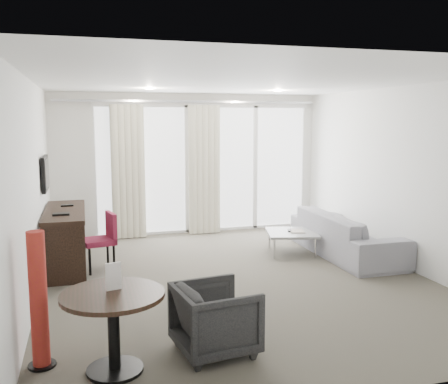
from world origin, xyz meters
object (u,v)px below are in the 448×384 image
object	(u,v)px
sofa	(346,234)
coffee_table	(292,242)
desk	(66,239)
desk_chair	(99,242)
rattan_chair_a	(231,198)
rattan_chair_b	(240,192)
round_table	(114,332)
tub_armchair	(215,319)
red_lamp	(39,300)

from	to	relation	value
sofa	coffee_table	bearing A→B (deg)	66.57
desk	desk_chair	xyz separation A→B (m)	(0.45, -0.29, -0.01)
desk_chair	rattan_chair_a	distance (m)	4.50
desk_chair	coffee_table	size ratio (longest dim) A/B	1.06
rattan_chair_b	desk	bearing A→B (deg)	-130.75
round_table	rattan_chair_b	bearing A→B (deg)	64.77
desk	tub_armchair	xyz separation A→B (m)	(1.39, -3.18, -0.10)
desk	tub_armchair	size ratio (longest dim) A/B	2.56
rattan_chair_a	rattan_chair_b	world-z (taller)	rattan_chair_b
sofa	rattan_chair_a	bearing A→B (deg)	12.80
round_table	sofa	xyz separation A→B (m)	(3.75, 2.79, -0.01)
desk	rattan_chair_b	world-z (taller)	desk
desk_chair	rattan_chair_a	size ratio (longest dim) A/B	1.01
coffee_table	round_table	bearing A→B (deg)	-133.55
rattan_chair_a	red_lamp	bearing A→B (deg)	-141.44
round_table	sofa	size ratio (longest dim) A/B	0.38
round_table	coffee_table	xyz separation A→B (m)	(2.97, 3.13, -0.17)
coffee_table	desk	bearing A→B (deg)	177.30
round_table	rattan_chair_b	world-z (taller)	rattan_chair_b
desk	sofa	distance (m)	4.26
sofa	tub_armchair	bearing A→B (deg)	133.31
round_table	rattan_chair_a	size ratio (longest dim) A/B	1.06
round_table	coffee_table	world-z (taller)	round_table
coffee_table	rattan_chair_b	bearing A→B (deg)	84.21
rattan_chair_a	rattan_chair_b	xyz separation A→B (m)	(0.45, 0.79, 0.00)
rattan_chair_a	tub_armchair	bearing A→B (deg)	-129.29
desk	tub_armchair	world-z (taller)	desk
desk	tub_armchair	bearing A→B (deg)	-66.35
tub_armchair	coffee_table	bearing A→B (deg)	-42.35
tub_armchair	coffee_table	xyz separation A→B (m)	(2.06, 3.01, -0.14)
red_lamp	coffee_table	xyz separation A→B (m)	(3.58, 2.87, -0.42)
desk	red_lamp	size ratio (longest dim) A/B	1.50
desk_chair	rattan_chair_b	world-z (taller)	desk_chair
tub_armchair	sofa	world-z (taller)	sofa
sofa	desk	bearing A→B (deg)	83.25
desk_chair	round_table	xyz separation A→B (m)	(0.03, -3.00, -0.07)
rattan_chair_a	rattan_chair_b	bearing A→B (deg)	38.99
sofa	rattan_chair_b	bearing A→B (deg)	4.78
desk_chair	rattan_chair_b	bearing A→B (deg)	38.68
round_table	tub_armchair	size ratio (longest dim) A/B	1.24
red_lamp	rattan_chair_b	xyz separation A→B (m)	(3.99, 6.92, -0.19)
desk	red_lamp	bearing A→B (deg)	-92.37
coffee_table	rattan_chair_b	distance (m)	4.09
desk_chair	sofa	xyz separation A→B (m)	(3.78, -0.21, -0.08)
desk	coffee_table	distance (m)	3.46
tub_armchair	coffee_table	distance (m)	3.65
desk_chair	tub_armchair	bearing A→B (deg)	-84.03
desk_chair	rattan_chair_b	distance (m)	5.40
coffee_table	tub_armchair	bearing A→B (deg)	-124.36
red_lamp	sofa	bearing A→B (deg)	30.13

